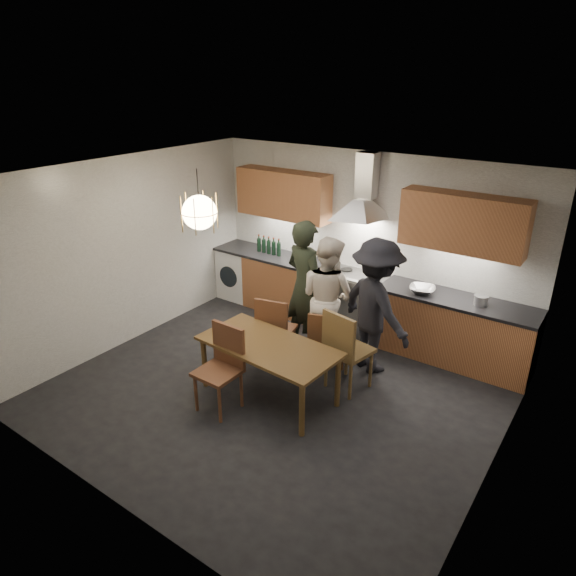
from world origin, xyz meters
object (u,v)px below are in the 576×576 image
Objects in this scene: chair_front at (223,362)px; person_mid at (327,297)px; stock_pot at (481,300)px; wine_bottles at (269,245)px; dining_table at (269,351)px; mixing_bowl at (422,290)px; person_right at (376,307)px; person_left at (305,286)px; chair_back_left at (274,327)px.

chair_front is 1.77m from person_mid.
wine_bottles reaches higher than stock_pot.
wine_bottles is at bearing 130.69° from dining_table.
mixing_bowl is 1.98× the size of stock_pot.
stock_pot is (0.74, 0.05, 0.02)m from mixing_bowl.
person_left is at bearing 27.45° from person_right.
person_left reaches higher than person_mid.
stock_pot is (1.06, 0.77, 0.08)m from person_right.
dining_table is 1.75× the size of chair_back_left.
person_right is 3.83× the size of wine_bottles.
wine_bottles is (-1.56, 2.07, 0.43)m from dining_table.
person_left is 1.51m from wine_bottles.
chair_front is 1.71m from person_left.
person_mid is at bearing -134.27° from chair_back_left.
dining_table is 0.96× the size of person_right.
mixing_bowl is (1.02, 0.72, 0.11)m from person_mid.
chair_back_left is 1.05m from chair_front.
person_mid is 9.78× the size of stock_pot.
chair_back_left is 0.55× the size of person_right.
person_left is 2.24m from stock_pot.
dining_table is 1.70× the size of chair_front.
person_right is (0.70, -0.00, 0.05)m from person_mid.
person_left reaches higher than mixing_bowl.
chair_back_left is (-0.37, 0.61, -0.06)m from dining_table.
person_mid is at bearing -26.82° from wine_bottles.
wine_bottles is (-1.57, 0.79, 0.21)m from person_mid.
person_mid reaches higher than stock_pot.
wine_bottles is at bearing -17.85° from person_left.
wine_bottles is at bearing 116.98° from chair_front.
wine_bottles is at bearing -18.33° from person_mid.
dining_table is at bearing 55.48° from chair_front.
person_right is at bearing -162.93° from chair_back_left.
person_right is at bearing -161.44° from person_left.
stock_pot is at bearing 50.56° from chair_front.
chair_back_left is at bearing 56.52° from person_right.
person_mid reaches higher than mixing_bowl.
dining_table is 2.63m from wine_bottles.
person_left is 1.04× the size of person_right.
mixing_bowl is at bearing -134.43° from person_left.
person_left reaches higher than dining_table.
chair_back_left is 2.01m from mixing_bowl.
person_mid is (0.32, 0.05, -0.09)m from person_left.
dining_table is at bearing 97.84° from person_mid.
chair_front is 3.28m from stock_pot.
person_right is 2.42m from wine_bottles.
mixing_bowl is (0.32, 0.72, 0.06)m from person_right.
person_left is at bearing -33.93° from wine_bottles.
person_right is 5.24× the size of mixing_bowl.
person_mid is 4.95× the size of mixing_bowl.
person_left is 1.03m from person_right.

